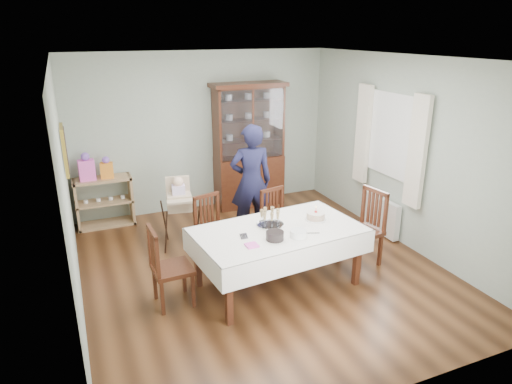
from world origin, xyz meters
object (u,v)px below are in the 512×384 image
high_chair (180,218)px  gift_bag_orange (107,168)px  chair_far_right (279,234)px  woman (251,182)px  birthday_cake (316,216)px  dining_table (278,257)px  china_cabinet (249,144)px  chair_end_right (361,242)px  chair_end_left (172,281)px  gift_bag_pink (87,168)px  champagne_tray (270,221)px  sideboard (105,202)px  chair_far_left (214,242)px

high_chair → gift_bag_orange: size_ratio=2.99×
chair_far_right → woman: woman is taller
woman → birthday_cake: woman is taller
dining_table → china_cabinet: china_cabinet is taller
china_cabinet → chair_end_right: size_ratio=2.12×
chair_end_left → woman: size_ratio=0.55×
china_cabinet → high_chair: 2.05m
chair_end_left → gift_bag_pink: 2.82m
chair_end_right → birthday_cake: 0.89m
high_chair → champagne_tray: size_ratio=3.08×
china_cabinet → sideboard: (-2.50, 0.02, -0.72)m
woman → birthday_cake: bearing=111.4°
china_cabinet → birthday_cake: size_ratio=8.27×
dining_table → gift_bag_pink: size_ratio=4.74×
woman → gift_bag_orange: (-1.94, 1.26, 0.09)m
dining_table → gift_bag_orange: (-1.68, 2.75, 0.57)m
birthday_cake → woman: bearing=101.8°
chair_far_left → gift_bag_orange: size_ratio=2.63×
birthday_cake → gift_bag_pink: size_ratio=0.59×
chair_end_left → birthday_cake: size_ratio=3.66×
birthday_cake → china_cabinet: bearing=86.2°
chair_far_left → chair_end_right: 1.99m
china_cabinet → chair_end_left: size_ratio=2.26×
dining_table → chair_end_left: 1.30m
sideboard → chair_far_right: chair_far_right is taller
chair_far_right → gift_bag_orange: 2.92m
china_cabinet → chair_far_right: size_ratio=2.38×
woman → birthday_cake: 1.44m
champagne_tray → birthday_cake: bearing=-5.4°
sideboard → chair_far_right: bearing=-41.8°
chair_far_left → birthday_cake: 1.46m
champagne_tray → gift_bag_pink: size_ratio=0.77×
gift_bag_orange → gift_bag_pink: bearing=180.0°
china_cabinet → chair_far_left: china_cabinet is taller
gift_bag_pink → gift_bag_orange: gift_bag_pink is taller
chair_end_left → gift_bag_orange: (-0.38, 2.64, 0.67)m
dining_table → chair_end_left: chair_end_left is taller
sideboard → gift_bag_pink: gift_bag_pink is taller
sideboard → chair_end_left: bearing=-80.0°
sideboard → gift_bag_orange: 0.56m
birthday_cake → gift_bag_pink: gift_bag_pink is taller
chair_far_left → gift_bag_pink: bearing=114.0°
china_cabinet → gift_bag_orange: bearing=180.0°
dining_table → gift_bag_pink: (-1.97, 2.75, 0.61)m
sideboard → gift_bag_orange: gift_bag_orange is taller
chair_far_left → gift_bag_pink: (-1.45, 1.83, 0.72)m
woman → high_chair: bearing=3.1°
chair_end_right → birthday_cake: chair_end_right is taller
dining_table → china_cabinet: bearing=75.0°
champagne_tray → chair_far_right: bearing=56.6°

